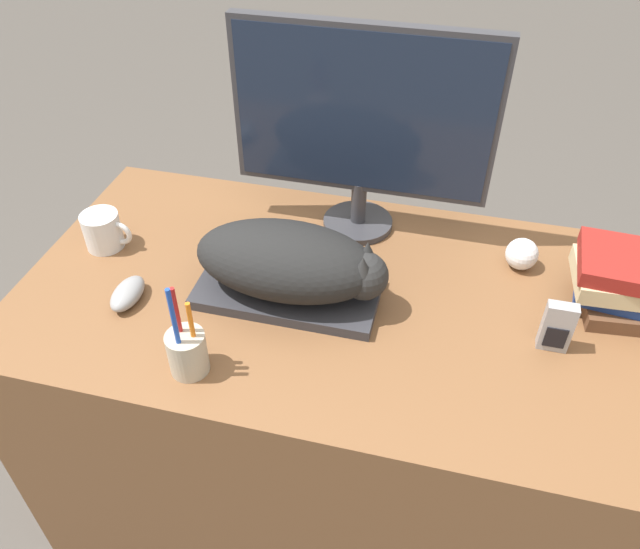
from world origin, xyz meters
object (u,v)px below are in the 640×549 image
object	(u,v)px
monitor	(362,120)
book_stack	(625,283)
cat	(293,262)
keyboard	(288,292)
coffee_mug	(104,231)
phone	(557,327)
pen_cup	(187,351)
baseball	(522,254)
computer_mouse	(128,293)

from	to	relation	value
monitor	book_stack	xyz separation A→B (m)	(0.58, -0.15, -0.21)
cat	keyboard	bearing A→B (deg)	-180.00
coffee_mug	book_stack	xyz separation A→B (m)	(1.13, 0.07, 0.02)
coffee_mug	book_stack	world-z (taller)	book_stack
phone	cat	bearing A→B (deg)	178.22
cat	pen_cup	distance (m)	0.28
coffee_mug	phone	distance (m)	1.00
keyboard	baseball	bearing A→B (deg)	24.88
phone	book_stack	bearing A→B (deg)	47.73
keyboard	computer_mouse	bearing A→B (deg)	-163.63
computer_mouse	monitor	bearing A→B (deg)	42.45
keyboard	computer_mouse	size ratio (longest dim) A/B	3.56
computer_mouse	baseball	distance (m)	0.86
coffee_mug	baseball	distance (m)	0.95
monitor	coffee_mug	world-z (taller)	monitor
monitor	baseball	xyz separation A→B (m)	(0.38, -0.06, -0.25)
baseball	keyboard	bearing A→B (deg)	-155.12
cat	monitor	bearing A→B (deg)	74.33
keyboard	baseball	distance (m)	0.53
monitor	cat	bearing A→B (deg)	-105.67
cat	pen_cup	bearing A→B (deg)	-119.51
baseball	computer_mouse	bearing A→B (deg)	-158.43
coffee_mug	book_stack	bearing A→B (deg)	3.32
pen_cup	phone	size ratio (longest dim) A/B	1.96
pen_cup	phone	xyz separation A→B (m)	(0.66, 0.22, 0.00)
computer_mouse	phone	xyz separation A→B (m)	(0.86, 0.08, 0.03)
book_stack	monitor	bearing A→B (deg)	165.17
cat	monitor	world-z (taller)	monitor
book_stack	coffee_mug	bearing A→B (deg)	-176.68
phone	book_stack	size ratio (longest dim) A/B	0.53
monitor	book_stack	world-z (taller)	monitor
monitor	coffee_mug	distance (m)	0.64
monitor	computer_mouse	distance (m)	0.62
cat	coffee_mug	bearing A→B (deg)	172.04
monitor	phone	bearing A→B (deg)	-34.12
computer_mouse	coffee_mug	bearing A→B (deg)	130.72
phone	book_stack	xyz separation A→B (m)	(0.13, 0.15, 0.01)
keyboard	baseball	world-z (taller)	baseball
keyboard	book_stack	size ratio (longest dim) A/B	1.85
cat	book_stack	xyz separation A→B (m)	(0.66, 0.13, -0.03)
cat	coffee_mug	world-z (taller)	cat
computer_mouse	baseball	world-z (taller)	baseball
cat	phone	bearing A→B (deg)	-1.78
baseball	phone	world-z (taller)	phone
keyboard	computer_mouse	xyz separation A→B (m)	(-0.32, -0.09, 0.01)
monitor	pen_cup	size ratio (longest dim) A/B	2.69
coffee_mug	phone	xyz separation A→B (m)	(1.00, -0.08, 0.01)
keyboard	cat	size ratio (longest dim) A/B	0.96
baseball	phone	size ratio (longest dim) A/B	0.65
monitor	baseball	distance (m)	0.46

